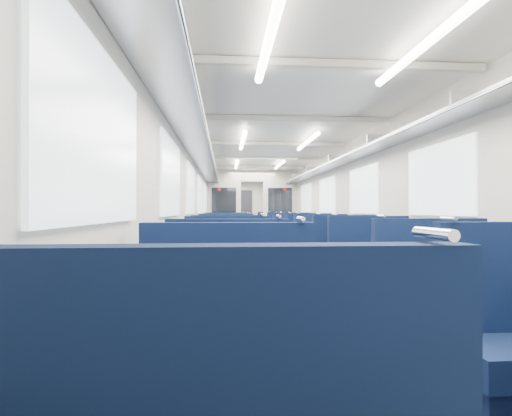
{
  "coord_description": "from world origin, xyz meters",
  "views": [
    {
      "loc": [
        -0.85,
        -9.27,
        1.1
      ],
      "look_at": [
        0.06,
        2.47,
        1.16
      ],
      "focal_mm": 28.32,
      "sensor_mm": 36.0,
      "label": 1
    }
  ],
  "objects_px": {
    "seat_18": "(226,237)",
    "seat_20": "(225,233)",
    "end_door": "(244,212)",
    "seat_4": "(227,306)",
    "seat_10": "(226,256)",
    "bulkhead": "(252,206)",
    "seat_6": "(227,280)",
    "seat_22": "(225,232)",
    "seat_15": "(300,244)",
    "seat_5": "(421,300)",
    "seat_13": "(309,249)",
    "seat_12": "(226,250)",
    "seat_8": "(226,266)",
    "seat_7": "(372,278)",
    "seat_23": "(271,231)",
    "seat_21": "(276,233)",
    "seat_11": "(322,255)",
    "seat_9": "(344,265)",
    "seat_2": "(229,360)",
    "seat_14": "(226,245)",
    "seat_17": "(291,240)",
    "seat_19": "(284,237)",
    "seat_16": "(226,241)"
  },
  "relations": [
    {
      "from": "seat_8",
      "to": "seat_16",
      "type": "height_order",
      "value": "same"
    },
    {
      "from": "seat_13",
      "to": "seat_4",
      "type": "bearing_deg",
      "value": -109.36
    },
    {
      "from": "seat_18",
      "to": "seat_20",
      "type": "relative_size",
      "value": 1.0
    },
    {
      "from": "seat_19",
      "to": "seat_23",
      "type": "height_order",
      "value": "same"
    },
    {
      "from": "bulkhead",
      "to": "seat_21",
      "type": "height_order",
      "value": "bulkhead"
    },
    {
      "from": "seat_17",
      "to": "seat_19",
      "type": "distance_m",
      "value": 1.14
    },
    {
      "from": "seat_11",
      "to": "seat_18",
      "type": "bearing_deg",
      "value": 109.85
    },
    {
      "from": "bulkhead",
      "to": "seat_6",
      "type": "xyz_separation_m",
      "value": [
        -0.83,
        -8.1,
        -0.91
      ]
    },
    {
      "from": "seat_22",
      "to": "seat_21",
      "type": "bearing_deg",
      "value": -34.72
    },
    {
      "from": "seat_22",
      "to": "seat_23",
      "type": "xyz_separation_m",
      "value": [
        1.66,
        0.22,
        0.0
      ]
    },
    {
      "from": "bulkhead",
      "to": "seat_13",
      "type": "xyz_separation_m",
      "value": [
        0.83,
        -4.59,
        -0.91
      ]
    },
    {
      "from": "end_door",
      "to": "seat_15",
      "type": "xyz_separation_m",
      "value": [
        0.83,
        -9.24,
        -0.67
      ]
    },
    {
      "from": "seat_6",
      "to": "seat_10",
      "type": "height_order",
      "value": "same"
    },
    {
      "from": "seat_18",
      "to": "seat_8",
      "type": "bearing_deg",
      "value": -90.0
    },
    {
      "from": "end_door",
      "to": "seat_23",
      "type": "xyz_separation_m",
      "value": [
        0.83,
        -3.55,
        -0.67
      ]
    },
    {
      "from": "seat_9",
      "to": "seat_23",
      "type": "relative_size",
      "value": 1.0
    },
    {
      "from": "seat_5",
      "to": "seat_18",
      "type": "distance_m",
      "value": 8.28
    },
    {
      "from": "seat_10",
      "to": "seat_18",
      "type": "xyz_separation_m",
      "value": [
        0.0,
        4.62,
        0.0
      ]
    },
    {
      "from": "seat_2",
      "to": "seat_12",
      "type": "distance_m",
      "value": 5.72
    },
    {
      "from": "seat_4",
      "to": "seat_9",
      "type": "xyz_separation_m",
      "value": [
        1.66,
        2.32,
        0.0
      ]
    },
    {
      "from": "seat_6",
      "to": "seat_15",
      "type": "relative_size",
      "value": 1.0
    },
    {
      "from": "seat_6",
      "to": "seat_22",
      "type": "xyz_separation_m",
      "value": [
        0.0,
        9.96,
        0.0
      ]
    },
    {
      "from": "seat_20",
      "to": "seat_23",
      "type": "bearing_deg",
      "value": 35.52
    },
    {
      "from": "seat_2",
      "to": "seat_22",
      "type": "height_order",
      "value": "same"
    },
    {
      "from": "seat_20",
      "to": "seat_9",
      "type": "bearing_deg",
      "value": -78.11
    },
    {
      "from": "seat_5",
      "to": "seat_12",
      "type": "xyz_separation_m",
      "value": [
        -1.66,
        4.47,
        0.0
      ]
    },
    {
      "from": "seat_7",
      "to": "seat_12",
      "type": "relative_size",
      "value": 1.0
    },
    {
      "from": "seat_9",
      "to": "seat_22",
      "type": "distance_m",
      "value": 9.0
    },
    {
      "from": "seat_10",
      "to": "seat_22",
      "type": "height_order",
      "value": "same"
    },
    {
      "from": "seat_14",
      "to": "seat_17",
      "type": "height_order",
      "value": "same"
    },
    {
      "from": "bulkhead",
      "to": "seat_11",
      "type": "xyz_separation_m",
      "value": [
        0.83,
        -5.73,
        -0.91
      ]
    },
    {
      "from": "seat_8",
      "to": "seat_22",
      "type": "bearing_deg",
      "value": 90.0
    },
    {
      "from": "end_door",
      "to": "seat_12",
      "type": "relative_size",
      "value": 1.88
    },
    {
      "from": "end_door",
      "to": "seat_4",
      "type": "height_order",
      "value": "end_door"
    },
    {
      "from": "seat_2",
      "to": "seat_10",
      "type": "bearing_deg",
      "value": 90.0
    },
    {
      "from": "seat_5",
      "to": "seat_13",
      "type": "bearing_deg",
      "value": 90.0
    },
    {
      "from": "seat_2",
      "to": "seat_8",
      "type": "height_order",
      "value": "same"
    },
    {
      "from": "seat_2",
      "to": "seat_20",
      "type": "height_order",
      "value": "same"
    },
    {
      "from": "end_door",
      "to": "seat_9",
      "type": "height_order",
      "value": "end_door"
    },
    {
      "from": "seat_14",
      "to": "seat_23",
      "type": "relative_size",
      "value": 1.0
    },
    {
      "from": "seat_4",
      "to": "seat_23",
      "type": "height_order",
      "value": "same"
    },
    {
      "from": "seat_10",
      "to": "seat_20",
      "type": "relative_size",
      "value": 1.0
    },
    {
      "from": "seat_7",
      "to": "seat_20",
      "type": "xyz_separation_m",
      "value": [
        -1.66,
        8.98,
        0.0
      ]
    },
    {
      "from": "seat_2",
      "to": "seat_13",
      "type": "relative_size",
      "value": 1.0
    },
    {
      "from": "seat_23",
      "to": "seat_4",
      "type": "bearing_deg",
      "value": -98.3
    },
    {
      "from": "bulkhead",
      "to": "seat_10",
      "type": "relative_size",
      "value": 2.63
    },
    {
      "from": "seat_7",
      "to": "seat_8",
      "type": "height_order",
      "value": "same"
    },
    {
      "from": "seat_6",
      "to": "seat_21",
      "type": "bearing_deg",
      "value": 79.33
    },
    {
      "from": "seat_17",
      "to": "seat_20",
      "type": "relative_size",
      "value": 1.0
    },
    {
      "from": "seat_4",
      "to": "seat_10",
      "type": "distance_m",
      "value": 3.56
    }
  ]
}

